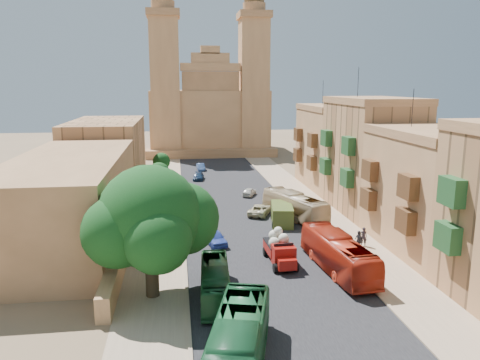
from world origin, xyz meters
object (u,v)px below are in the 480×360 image
object	(u,v)px
car_white_b	(249,192)
ficus_tree	(151,220)
bus_green_south	(237,350)
street_tree_d	(161,162)
car_cream	(260,209)
bus_cream_east	(294,206)
car_blue_b	(201,167)
bus_red_east	(338,254)
pedestrian_c	(359,241)
church	(209,110)
car_white_a	(200,198)
olive_pickup	(282,214)
car_dkblue	(198,176)
street_tree_c	(159,174)
pedestrian_a	(363,237)
red_truck	(280,249)
car_blue_a	(215,237)
bus_green_north	(215,282)
street_tree_a	(150,226)
street_tree_b	(155,191)

from	to	relation	value
car_white_b	ficus_tree	bearing A→B (deg)	92.94
bus_green_south	car_white_b	size ratio (longest dim) A/B	3.44
street_tree_d	car_cream	xyz separation A→B (m)	(12.20, -23.49, -2.28)
street_tree_d	car_cream	size ratio (longest dim) A/B	0.95
bus_cream_east	car_white_b	xyz separation A→B (m)	(-3.49, 11.67, -0.91)
ficus_tree	car_blue_b	distance (m)	51.92
bus_red_east	bus_cream_east	distance (m)	15.97
street_tree_d	pedestrian_c	distance (m)	41.64
church	bus_green_south	distance (m)	85.71
car_blue_b	car_white_a	bearing A→B (deg)	-97.01
olive_pickup	car_dkblue	distance (m)	27.15
church	car_cream	xyz separation A→B (m)	(2.20, -54.10, -8.88)
street_tree_c	street_tree_d	world-z (taller)	street_tree_c
bus_green_south	car_dkblue	world-z (taller)	bus_green_south
pedestrian_a	bus_green_south	bearing A→B (deg)	69.47
olive_pickup	pedestrian_a	size ratio (longest dim) A/B	2.91
bus_red_east	car_white_a	world-z (taller)	bus_red_east
church	bus_green_south	bearing A→B (deg)	-93.10
red_truck	olive_pickup	bearing A→B (deg)	76.45
red_truck	car_dkblue	xyz separation A→B (m)	(-5.24, 37.62, -0.77)
ficus_tree	car_white_a	distance (m)	28.31
red_truck	ficus_tree	bearing A→B (deg)	-155.04
car_blue_a	bus_red_east	bearing A→B (deg)	-53.16
bus_green_north	pedestrian_a	size ratio (longest dim) A/B	4.60
ficus_tree	street_tree_c	world-z (taller)	ficus_tree
bus_red_east	car_cream	xyz separation A→B (m)	(-3.37, 17.84, -0.88)
pedestrian_c	street_tree_a	bearing A→B (deg)	-105.24
olive_pickup	car_blue_a	world-z (taller)	olive_pickup
street_tree_d	olive_pickup	xyz separation A→B (m)	(14.00, -27.36, -1.88)
car_white_b	bus_cream_east	bearing A→B (deg)	130.96
car_white_a	car_cream	size ratio (longest dim) A/B	0.80
red_truck	bus_green_north	world-z (taller)	red_truck
street_tree_d	bus_green_south	world-z (taller)	street_tree_d
car_white_b	car_blue_a	bearing A→B (deg)	96.09
pedestrian_c	church	bearing A→B (deg)	175.24
street_tree_b	pedestrian_a	size ratio (longest dim) A/B	2.70
red_truck	car_blue_b	distance (m)	46.57
street_tree_d	car_blue_a	world-z (taller)	street_tree_d
bus_red_east	car_white_b	world-z (taller)	bus_red_east
car_dkblue	pedestrian_c	world-z (taller)	pedestrian_c
bus_cream_east	street_tree_d	bearing A→B (deg)	-77.63
car_dkblue	pedestrian_c	size ratio (longest dim) A/B	2.05
street_tree_a	bus_green_south	size ratio (longest dim) A/B	0.38
church	car_blue_a	world-z (taller)	church
bus_green_north	car_white_b	size ratio (longest dim) A/B	2.57
street_tree_b	car_dkblue	size ratio (longest dim) A/B	1.27
red_truck	bus_cream_east	bearing A→B (deg)	70.85
street_tree_c	car_white_b	distance (m)	12.83
bus_green_south	bus_cream_east	bearing A→B (deg)	85.01
bus_green_north	car_dkblue	distance (m)	43.52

